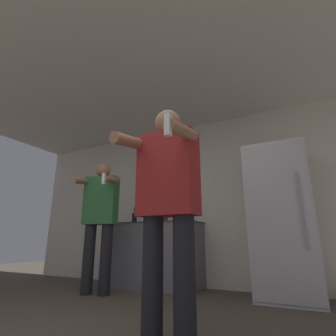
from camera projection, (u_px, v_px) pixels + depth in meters
name	position (u px, v px, depth m)	size (l,w,h in m)	color
wall_back	(207.00, 200.00, 4.08)	(7.00, 0.06, 2.55)	beige
ceiling_slab	(165.00, 78.00, 3.20)	(7.00, 3.33, 0.05)	silver
refrigerator	(282.00, 220.00, 3.17)	(0.71, 0.76, 1.80)	silver
counter	(157.00, 254.00, 3.88)	(1.32, 0.64, 0.93)	slate
bottle_tall_gin	(134.00, 218.00, 4.18)	(0.08, 0.08, 0.26)	black
bottle_dark_rum	(165.00, 216.00, 3.94)	(0.08, 0.08, 0.23)	#563314
bottle_red_label	(142.00, 216.00, 4.13)	(0.08, 0.08, 0.29)	silver
person_woman_foreground	(167.00, 201.00, 1.86)	(0.50, 0.51, 1.64)	black
person_man_side	(100.00, 217.00, 3.55)	(0.59, 0.60, 1.73)	black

